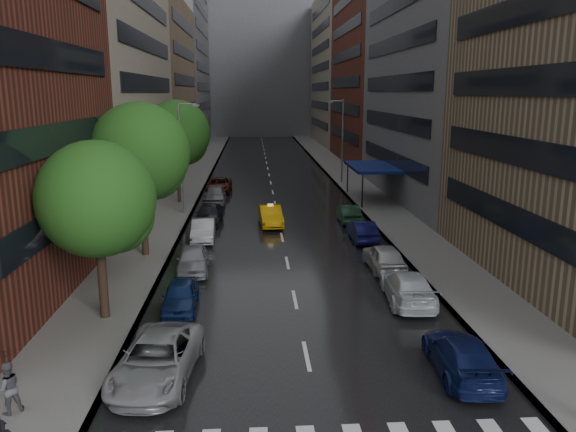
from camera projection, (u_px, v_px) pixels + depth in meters
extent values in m
plane|color=gray|center=(319.00, 414.00, 17.63)|extent=(220.00, 220.00, 0.00)
cube|color=black|center=(270.00, 177.00, 66.35)|extent=(14.00, 140.00, 0.01)
cube|color=gray|center=(193.00, 178.00, 65.78)|extent=(4.00, 140.00, 0.15)
cube|color=gray|center=(345.00, 176.00, 66.88)|extent=(4.00, 140.00, 0.15)
cube|color=gray|center=(99.00, 7.00, 48.10)|extent=(8.00, 28.00, 34.00)
cube|color=#937A5B|center=(156.00, 84.00, 76.68)|extent=(8.00, 28.00, 22.00)
cube|color=slate|center=(181.00, 42.00, 104.18)|extent=(8.00, 32.00, 38.00)
cube|color=slate|center=(438.00, 68.00, 51.03)|extent=(8.00, 28.00, 24.00)
cube|color=maroon|center=(375.00, 31.00, 77.01)|extent=(8.00, 28.00, 36.00)
cube|color=gray|center=(340.00, 70.00, 107.10)|extent=(8.00, 32.00, 28.00)
cube|color=slate|center=(260.00, 65.00, 129.13)|extent=(40.00, 14.00, 32.00)
cylinder|color=#382619|center=(102.00, 273.00, 24.48)|extent=(0.40, 0.40, 4.38)
sphere|color=#1E5116|center=(97.00, 199.00, 23.77)|extent=(5.01, 5.01, 5.01)
cylinder|color=#382619|center=(144.00, 216.00, 33.91)|extent=(0.40, 0.40, 5.14)
sphere|color=#1E5116|center=(140.00, 152.00, 33.07)|extent=(5.88, 5.88, 5.88)
cylinder|color=#382619|center=(179.00, 176.00, 50.35)|extent=(0.40, 0.40, 5.09)
sphere|color=#1E5116|center=(177.00, 133.00, 49.52)|extent=(5.82, 5.82, 5.82)
imported|color=#E7A50C|center=(270.00, 216.00, 42.37)|extent=(1.91, 4.67, 1.51)
imported|color=gray|center=(157.00, 359.00, 19.64)|extent=(3.07, 5.72, 1.53)
imported|color=#10214D|center=(181.00, 296.00, 26.05)|extent=(1.69, 3.94, 1.33)
imported|color=gray|center=(193.00, 259.00, 31.43)|extent=(1.99, 4.38, 1.46)
imported|color=#A5A5AA|center=(203.00, 230.00, 38.16)|extent=(1.65, 4.37, 1.42)
imported|color=black|center=(209.00, 214.00, 43.15)|extent=(2.23, 4.92, 1.40)
imported|color=slate|center=(215.00, 195.00, 50.71)|extent=(2.00, 4.69, 1.58)
imported|color=#4C190F|center=(219.00, 185.00, 56.58)|extent=(2.53, 5.17, 1.41)
imported|color=#10194C|center=(462.00, 356.00, 20.03)|extent=(2.24, 4.95, 1.41)
imported|color=silver|center=(408.00, 287.00, 26.90)|extent=(2.48, 5.34, 1.51)
imported|color=#BABABA|center=(384.00, 257.00, 31.77)|extent=(1.92, 4.51, 1.52)
imported|color=#10124D|center=(362.00, 231.00, 38.08)|extent=(1.54, 4.27, 1.40)
imported|color=#1C3F28|center=(348.00, 213.00, 43.59)|extent=(1.46, 4.18, 1.38)
imported|color=#55555B|center=(8.00, 388.00, 17.29)|extent=(1.04, 1.00, 1.68)
imported|color=black|center=(5.00, 364.00, 17.12)|extent=(0.96, 0.98, 0.88)
cylinder|color=gray|center=(181.00, 158.00, 45.38)|extent=(0.18, 0.18, 9.00)
cube|color=gray|center=(196.00, 105.00, 44.55)|extent=(0.50, 0.22, 0.16)
cylinder|color=gray|center=(342.00, 141.00, 60.95)|extent=(0.18, 0.18, 9.00)
cube|color=gray|center=(330.00, 102.00, 59.95)|extent=(0.50, 0.22, 0.16)
cube|color=navy|center=(372.00, 167.00, 51.60)|extent=(4.00, 8.00, 0.25)
cylinder|color=black|center=(362.00, 190.00, 48.13)|extent=(0.12, 0.12, 3.00)
cylinder|color=black|center=(348.00, 177.00, 55.53)|extent=(0.12, 0.12, 3.00)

